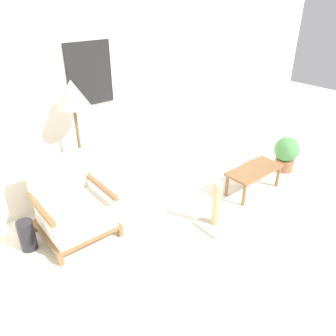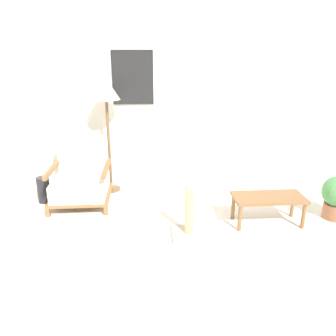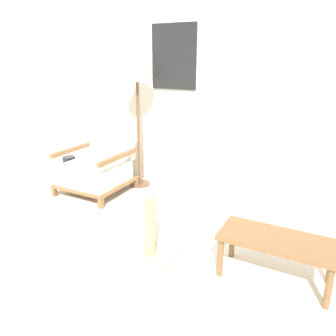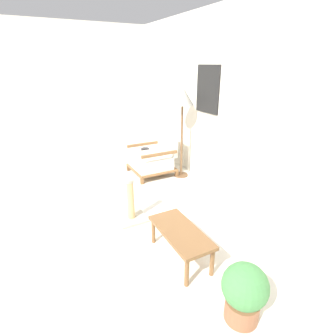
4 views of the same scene
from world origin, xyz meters
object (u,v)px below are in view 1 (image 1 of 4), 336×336
at_px(floor_lamp, 73,101).
at_px(scratching_post, 216,213).
at_px(armchair, 73,209).
at_px(coffee_table, 254,172).
at_px(vase, 27,235).
at_px(potted_plant, 286,153).

relative_size(floor_lamp, scratching_post, 2.73).
relative_size(armchair, coffee_table, 1.03).
bearing_deg(armchair, floor_lamp, 48.66).
height_order(armchair, vase, armchair).
distance_m(armchair, coffee_table, 2.34).
xyz_separation_m(coffee_table, scratching_post, (-0.93, -0.20, -0.12)).
bearing_deg(potted_plant, vase, 168.80).
xyz_separation_m(floor_lamp, coffee_table, (1.88, -1.12, -1.06)).
distance_m(floor_lamp, vase, 1.49).
relative_size(armchair, scratching_post, 1.43).
xyz_separation_m(armchair, scratching_post, (1.29, -0.93, -0.13)).
relative_size(vase, potted_plant, 0.66).
bearing_deg(potted_plant, coffee_table, -175.20).
xyz_separation_m(armchair, potted_plant, (3.08, -0.66, -0.02)).
xyz_separation_m(armchair, floor_lamp, (0.34, 0.39, 1.05)).
xyz_separation_m(vase, potted_plant, (3.58, -0.71, 0.11)).
relative_size(armchair, floor_lamp, 0.52).
relative_size(armchair, vase, 2.41).
bearing_deg(vase, potted_plant, -11.20).
xyz_separation_m(vase, scratching_post, (1.79, -0.98, 0.00)).
height_order(coffee_table, vase, vase).
relative_size(coffee_table, vase, 2.33).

